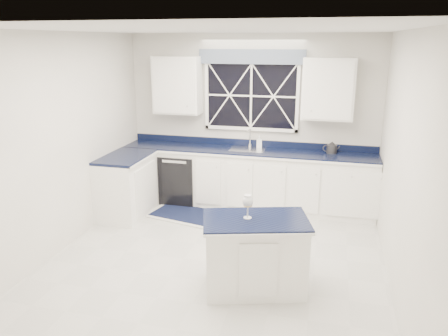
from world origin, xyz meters
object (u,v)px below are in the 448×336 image
(dishwasher, at_px, (182,177))
(soap_bottle, at_px, (259,142))
(faucet, at_px, (250,137))
(island, at_px, (255,254))
(kettle, at_px, (332,148))
(wine_glass, at_px, (248,202))

(dishwasher, bearing_deg, soap_bottle, 9.98)
(faucet, relative_size, island, 0.25)
(faucet, xyz_separation_m, kettle, (1.28, -0.09, -0.07))
(faucet, xyz_separation_m, wine_glass, (0.48, -2.58, -0.11))
(wine_glass, bearing_deg, kettle, 72.15)
(dishwasher, xyz_separation_m, faucet, (1.10, 0.19, 0.69))
(kettle, bearing_deg, soap_bottle, 173.07)
(kettle, distance_m, soap_bottle, 1.14)
(island, distance_m, soap_bottle, 2.71)
(soap_bottle, bearing_deg, kettle, -5.85)
(island, height_order, wine_glass, wine_glass)
(dishwasher, height_order, kettle, kettle)
(island, relative_size, soap_bottle, 6.77)
(faucet, bearing_deg, island, -77.62)
(soap_bottle, bearing_deg, wine_glass, -82.80)
(dishwasher, relative_size, wine_glass, 3.22)
(soap_bottle, bearing_deg, faucet, -170.33)
(faucet, distance_m, soap_bottle, 0.17)
(kettle, bearing_deg, dishwasher, -178.58)
(dishwasher, height_order, wine_glass, wine_glass)
(island, distance_m, wine_glass, 0.59)
(island, relative_size, kettle, 4.76)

